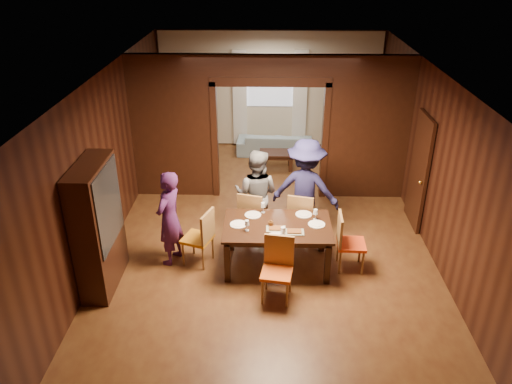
{
  "coord_description": "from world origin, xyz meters",
  "views": [
    {
      "loc": [
        -0.04,
        -7.77,
        4.76
      ],
      "look_at": [
        -0.22,
        -0.4,
        1.05
      ],
      "focal_mm": 35.0,
      "sensor_mm": 36.0,
      "label": 1
    }
  ],
  "objects_px": {
    "person_purple": "(169,218)",
    "chair_right": "(351,242)",
    "chair_left": "(197,237)",
    "hutch": "(98,227)",
    "person_navy": "(306,189)",
    "chair_far_r": "(302,216)",
    "dining_table": "(277,245)",
    "person_grey": "(256,195)",
    "chair_near": "(277,271)",
    "coffee_table": "(277,160)",
    "chair_far_l": "(253,215)",
    "sofa": "(275,143)"
  },
  "relations": [
    {
      "from": "chair_left",
      "to": "chair_far_r",
      "type": "relative_size",
      "value": 1.0
    },
    {
      "from": "chair_near",
      "to": "chair_far_l",
      "type": "bearing_deg",
      "value": 112.63
    },
    {
      "from": "person_purple",
      "to": "person_navy",
      "type": "bearing_deg",
      "value": 132.21
    },
    {
      "from": "person_purple",
      "to": "chair_far_r",
      "type": "xyz_separation_m",
      "value": [
        2.16,
        0.68,
        -0.32
      ]
    },
    {
      "from": "chair_right",
      "to": "chair_far_l",
      "type": "xyz_separation_m",
      "value": [
        -1.59,
        0.85,
        0.0
      ]
    },
    {
      "from": "person_navy",
      "to": "chair_right",
      "type": "bearing_deg",
      "value": 138.14
    },
    {
      "from": "person_purple",
      "to": "hutch",
      "type": "distance_m",
      "value": 1.14
    },
    {
      "from": "chair_far_l",
      "to": "chair_right",
      "type": "bearing_deg",
      "value": 167.28
    },
    {
      "from": "person_purple",
      "to": "coffee_table",
      "type": "bearing_deg",
      "value": 175.66
    },
    {
      "from": "person_navy",
      "to": "chair_left",
      "type": "xyz_separation_m",
      "value": [
        -1.79,
        -0.92,
        -0.43
      ]
    },
    {
      "from": "person_purple",
      "to": "chair_far_r",
      "type": "bearing_deg",
      "value": 127.85
    },
    {
      "from": "chair_left",
      "to": "person_navy",
      "type": "bearing_deg",
      "value": 136.79
    },
    {
      "from": "sofa",
      "to": "coffee_table",
      "type": "relative_size",
      "value": 2.3
    },
    {
      "from": "chair_right",
      "to": "sofa",
      "type": "bearing_deg",
      "value": 15.47
    },
    {
      "from": "chair_far_r",
      "to": "chair_near",
      "type": "xyz_separation_m",
      "value": [
        -0.45,
        -1.61,
        0.0
      ]
    },
    {
      "from": "coffee_table",
      "to": "hutch",
      "type": "height_order",
      "value": "hutch"
    },
    {
      "from": "sofa",
      "to": "chair_near",
      "type": "xyz_separation_m",
      "value": [
        -0.02,
        -5.67,
        0.22
      ]
    },
    {
      "from": "person_navy",
      "to": "dining_table",
      "type": "distance_m",
      "value": 1.22
    },
    {
      "from": "chair_right",
      "to": "person_grey",
      "type": "bearing_deg",
      "value": 59.86
    },
    {
      "from": "person_navy",
      "to": "chair_far_r",
      "type": "relative_size",
      "value": 1.88
    },
    {
      "from": "hutch",
      "to": "coffee_table",
      "type": "bearing_deg",
      "value": 58.72
    },
    {
      "from": "person_purple",
      "to": "chair_far_r",
      "type": "height_order",
      "value": "person_purple"
    },
    {
      "from": "chair_right",
      "to": "chair_near",
      "type": "distance_m",
      "value": 1.44
    },
    {
      "from": "person_grey",
      "to": "hutch",
      "type": "bearing_deg",
      "value": 47.62
    },
    {
      "from": "person_navy",
      "to": "sofa",
      "type": "bearing_deg",
      "value": -68.23
    },
    {
      "from": "person_grey",
      "to": "chair_near",
      "type": "relative_size",
      "value": 1.7
    },
    {
      "from": "chair_near",
      "to": "hutch",
      "type": "height_order",
      "value": "hutch"
    },
    {
      "from": "chair_left",
      "to": "hutch",
      "type": "xyz_separation_m",
      "value": [
        -1.37,
        -0.59,
        0.52
      ]
    },
    {
      "from": "person_purple",
      "to": "dining_table",
      "type": "bearing_deg",
      "value": 107.33
    },
    {
      "from": "dining_table",
      "to": "person_grey",
      "type": "bearing_deg",
      "value": 111.24
    },
    {
      "from": "person_grey",
      "to": "chair_right",
      "type": "xyz_separation_m",
      "value": [
        1.54,
        -0.96,
        -0.34
      ]
    },
    {
      "from": "coffee_table",
      "to": "chair_far_r",
      "type": "distance_m",
      "value": 3.2
    },
    {
      "from": "chair_near",
      "to": "coffee_table",
      "type": "bearing_deg",
      "value": 98.47
    },
    {
      "from": "person_purple",
      "to": "person_navy",
      "type": "xyz_separation_m",
      "value": [
        2.23,
        0.89,
        0.11
      ]
    },
    {
      "from": "coffee_table",
      "to": "dining_table",
      "type": "bearing_deg",
      "value": -90.65
    },
    {
      "from": "person_grey",
      "to": "chair_near",
      "type": "distance_m",
      "value": 1.83
    },
    {
      "from": "sofa",
      "to": "chair_far_r",
      "type": "distance_m",
      "value": 4.08
    },
    {
      "from": "dining_table",
      "to": "hutch",
      "type": "height_order",
      "value": "hutch"
    },
    {
      "from": "chair_near",
      "to": "person_grey",
      "type": "bearing_deg",
      "value": 110.19
    },
    {
      "from": "person_grey",
      "to": "chair_left",
      "type": "xyz_separation_m",
      "value": [
        -0.94,
        -0.86,
        -0.34
      ]
    },
    {
      "from": "person_purple",
      "to": "hutch",
      "type": "xyz_separation_m",
      "value": [
        -0.93,
        -0.62,
        0.2
      ]
    },
    {
      "from": "coffee_table",
      "to": "chair_right",
      "type": "bearing_deg",
      "value": -74.05
    },
    {
      "from": "hutch",
      "to": "dining_table",
      "type": "bearing_deg",
      "value": 11.12
    },
    {
      "from": "sofa",
      "to": "chair_left",
      "type": "height_order",
      "value": "chair_left"
    },
    {
      "from": "person_grey",
      "to": "chair_left",
      "type": "relative_size",
      "value": 1.7
    },
    {
      "from": "person_purple",
      "to": "sofa",
      "type": "bearing_deg",
      "value": -179.61
    },
    {
      "from": "person_purple",
      "to": "person_grey",
      "type": "bearing_deg",
      "value": 141.5
    },
    {
      "from": "chair_far_r",
      "to": "hutch",
      "type": "bearing_deg",
      "value": 36.09
    },
    {
      "from": "person_purple",
      "to": "chair_right",
      "type": "distance_m",
      "value": 2.93
    },
    {
      "from": "person_navy",
      "to": "chair_left",
      "type": "height_order",
      "value": "person_navy"
    }
  ]
}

